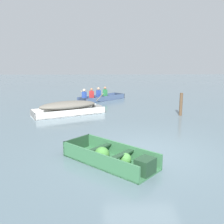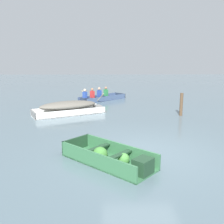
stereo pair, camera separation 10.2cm
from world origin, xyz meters
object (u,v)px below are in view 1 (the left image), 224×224
object	(u,v)px
rowboat_slate_blue_with_crew	(99,97)
dinghy_green_foreground	(112,158)
skiff_white_near_moored	(69,107)
mooring_post	(181,104)

from	to	relation	value
rowboat_slate_blue_with_crew	dinghy_green_foreground	bearing A→B (deg)	-86.61
skiff_white_near_moored	dinghy_green_foreground	bearing A→B (deg)	-71.88
dinghy_green_foreground	skiff_white_near_moored	world-z (taller)	skiff_white_near_moored
rowboat_slate_blue_with_crew	mooring_post	bearing A→B (deg)	-48.42
rowboat_slate_blue_with_crew	mooring_post	world-z (taller)	mooring_post
rowboat_slate_blue_with_crew	skiff_white_near_moored	bearing A→B (deg)	-108.11
dinghy_green_foreground	rowboat_slate_blue_with_crew	bearing A→B (deg)	93.39
dinghy_green_foreground	skiff_white_near_moored	size ratio (longest dim) A/B	0.71
dinghy_green_foreground	rowboat_slate_blue_with_crew	distance (m)	10.43
mooring_post	dinghy_green_foreground	bearing A→B (deg)	-121.37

